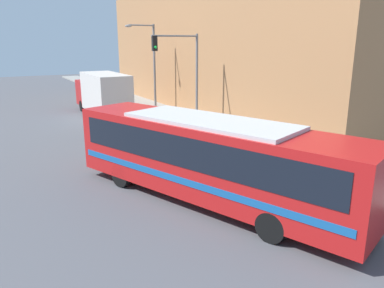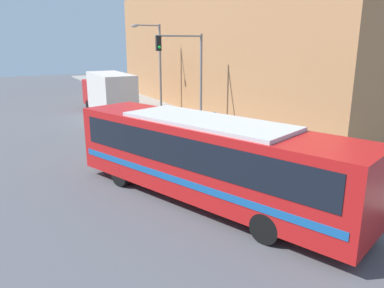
{
  "view_description": "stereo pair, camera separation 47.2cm",
  "coord_description": "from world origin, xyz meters",
  "px_view_note": "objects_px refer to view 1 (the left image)",
  "views": [
    {
      "loc": [
        -7.31,
        -10.1,
        5.65
      ],
      "look_at": [
        0.41,
        3.68,
        1.32
      ],
      "focal_mm": 35.0,
      "sensor_mm": 36.0,
      "label": 1
    },
    {
      "loc": [
        -6.89,
        -10.32,
        5.65
      ],
      "look_at": [
        0.41,
        3.68,
        1.32
      ],
      "focal_mm": 35.0,
      "sensor_mm": 36.0,
      "label": 2
    }
  ],
  "objects_px": {
    "fire_hydrant": "(251,139)",
    "street_lamp": "(151,60)",
    "delivery_truck": "(103,93)",
    "city_bus": "(209,155)",
    "parking_meter": "(211,118)",
    "traffic_light_pole": "(183,65)"
  },
  "relations": [
    {
      "from": "parking_meter",
      "to": "street_lamp",
      "type": "relative_size",
      "value": 0.18
    },
    {
      "from": "city_bus",
      "to": "parking_meter",
      "type": "bearing_deg",
      "value": 36.73
    },
    {
      "from": "street_lamp",
      "to": "fire_hydrant",
      "type": "bearing_deg",
      "value": -89.65
    },
    {
      "from": "city_bus",
      "to": "traffic_light_pole",
      "type": "relative_size",
      "value": 1.94
    },
    {
      "from": "parking_meter",
      "to": "fire_hydrant",
      "type": "bearing_deg",
      "value": -90.0
    },
    {
      "from": "city_bus",
      "to": "parking_meter",
      "type": "xyz_separation_m",
      "value": [
        5.69,
        8.87,
        -0.77
      ]
    },
    {
      "from": "traffic_light_pole",
      "to": "parking_meter",
      "type": "xyz_separation_m",
      "value": [
        0.89,
        -2.1,
        -3.23
      ]
    },
    {
      "from": "parking_meter",
      "to": "city_bus",
      "type": "bearing_deg",
      "value": -122.69
    },
    {
      "from": "fire_hydrant",
      "to": "traffic_light_pole",
      "type": "height_order",
      "value": "traffic_light_pole"
    },
    {
      "from": "city_bus",
      "to": "traffic_light_pole",
      "type": "distance_m",
      "value": 12.22
    },
    {
      "from": "fire_hydrant",
      "to": "street_lamp",
      "type": "distance_m",
      "value": 13.81
    },
    {
      "from": "parking_meter",
      "to": "traffic_light_pole",
      "type": "bearing_deg",
      "value": 113.06
    },
    {
      "from": "delivery_truck",
      "to": "parking_meter",
      "type": "relative_size",
      "value": 6.6
    },
    {
      "from": "fire_hydrant",
      "to": "street_lamp",
      "type": "xyz_separation_m",
      "value": [
        -0.08,
        13.3,
        3.72
      ]
    },
    {
      "from": "delivery_truck",
      "to": "traffic_light_pole",
      "type": "xyz_separation_m",
      "value": [
        3.35,
        -7.13,
        2.42
      ]
    },
    {
      "from": "city_bus",
      "to": "parking_meter",
      "type": "height_order",
      "value": "city_bus"
    },
    {
      "from": "delivery_truck",
      "to": "street_lamp",
      "type": "distance_m",
      "value": 4.83
    },
    {
      "from": "city_bus",
      "to": "fire_hydrant",
      "type": "height_order",
      "value": "city_bus"
    },
    {
      "from": "delivery_truck",
      "to": "parking_meter",
      "type": "bearing_deg",
      "value": -65.31
    },
    {
      "from": "delivery_truck",
      "to": "street_lamp",
      "type": "relative_size",
      "value": 1.19
    },
    {
      "from": "delivery_truck",
      "to": "parking_meter",
      "type": "xyz_separation_m",
      "value": [
        4.24,
        -9.23,
        -0.8
      ]
    },
    {
      "from": "traffic_light_pole",
      "to": "parking_meter",
      "type": "distance_m",
      "value": 3.95
    }
  ]
}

